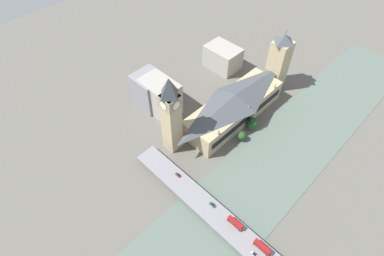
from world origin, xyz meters
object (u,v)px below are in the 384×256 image
object	(u,v)px
victoria_tower	(278,62)
road_bridge	(219,218)
double_decker_bus_lead	(262,247)
car_southbound_lead	(254,254)
parliament_hall	(234,106)
car_northbound_mid	(178,175)
double_decker_bus_mid	(235,223)
clock_tower	(171,113)
car_southbound_mid	(212,205)

from	to	relation	value
victoria_tower	road_bridge	distance (m)	144.34
double_decker_bus_lead	car_southbound_lead	xyz separation A→B (m)	(0.87, 5.72, -1.99)
victoria_tower	parliament_hall	bearing A→B (deg)	90.06
double_decker_bus_lead	car_northbound_mid	xyz separation A→B (m)	(70.08, -0.06, -1.93)
parliament_hall	double_decker_bus_lead	size ratio (longest dim) A/B	8.48
road_bridge	parliament_hall	bearing A→B (deg)	-56.00
parliament_hall	double_decker_bus_lead	xyz separation A→B (m)	(-81.34, 73.17, -5.08)
road_bridge	car_southbound_lead	size ratio (longest dim) A/B	34.14
double_decker_bus_lead	victoria_tower	bearing A→B (deg)	-57.99
double_decker_bus_mid	clock_tower	bearing A→B (deg)	-13.48
car_northbound_mid	car_southbound_lead	world-z (taller)	car_northbound_mid
clock_tower	car_northbound_mid	distance (m)	42.45
road_bridge	double_decker_bus_mid	bearing A→B (deg)	-162.37
double_decker_bus_mid	car_southbound_lead	distance (m)	20.23
parliament_hall	car_northbound_mid	distance (m)	74.30
car_northbound_mid	victoria_tower	bearing A→B (deg)	-85.03
car_southbound_lead	double_decker_bus_mid	bearing A→B (deg)	-17.26
road_bridge	victoria_tower	bearing A→B (deg)	-68.90
double_decker_bus_lead	double_decker_bus_mid	bearing A→B (deg)	-0.71
double_decker_bus_mid	car_southbound_mid	xyz separation A→B (m)	(18.31, -0.04, -1.91)
clock_tower	car_southbound_mid	size ratio (longest dim) A/B	14.88
double_decker_bus_lead	car_southbound_mid	world-z (taller)	double_decker_bus_lead
victoria_tower	car_southbound_lead	size ratio (longest dim) A/B	13.04
parliament_hall	road_bridge	size ratio (longest dim) A/B	0.63
parliament_hall	clock_tower	bearing A→B (deg)	76.54
victoria_tower	car_northbound_mid	distance (m)	132.19
double_decker_bus_lead	car_southbound_mid	distance (m)	38.45
victoria_tower	road_bridge	bearing A→B (deg)	111.10
car_southbound_lead	car_northbound_mid	bearing A→B (deg)	-4.78
victoria_tower	double_decker_bus_mid	bearing A→B (deg)	115.25
victoria_tower	car_northbound_mid	world-z (taller)	victoria_tower
road_bridge	double_decker_bus_lead	distance (m)	30.38
clock_tower	double_decker_bus_lead	world-z (taller)	clock_tower
road_bridge	car_southbound_mid	size ratio (longest dim) A/B	32.91
double_decker_bus_lead	car_northbound_mid	world-z (taller)	double_decker_bus_lead
double_decker_bus_mid	parliament_hall	bearing A→B (deg)	-49.97
clock_tower	car_southbound_mid	distance (m)	65.93
parliament_hall	double_decker_bus_lead	distance (m)	109.53
double_decker_bus_lead	road_bridge	bearing A→B (deg)	5.53
car_northbound_mid	car_southbound_mid	size ratio (longest dim) A/B	0.91
car_northbound_mid	double_decker_bus_lead	bearing A→B (deg)	179.95
parliament_hall	clock_tower	xyz separation A→B (m)	(13.18, 55.09, 22.65)
road_bridge	car_southbound_lead	bearing A→B (deg)	174.48
car_northbound_mid	clock_tower	bearing A→B (deg)	-36.39
double_decker_bus_lead	car_southbound_lead	world-z (taller)	double_decker_bus_lead
clock_tower	road_bridge	distance (m)	74.70
parliament_hall	double_decker_bus_mid	xyz separation A→B (m)	(-61.25, 72.92, -5.12)
double_decker_bus_mid	road_bridge	bearing A→B (deg)	17.63
car_southbound_mid	double_decker_bus_lead	bearing A→B (deg)	179.56
clock_tower	car_southbound_lead	distance (m)	101.10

